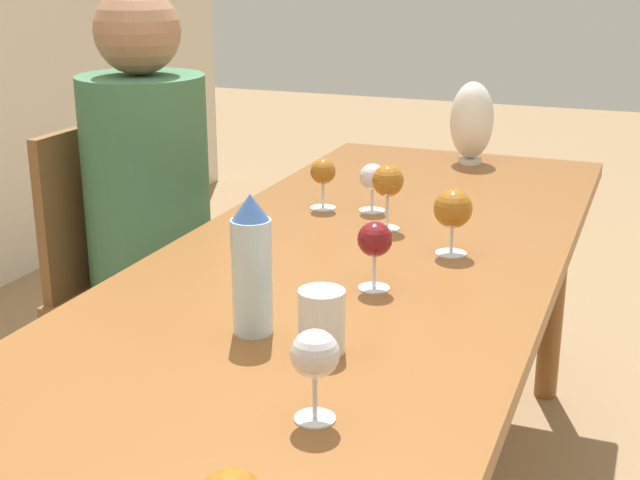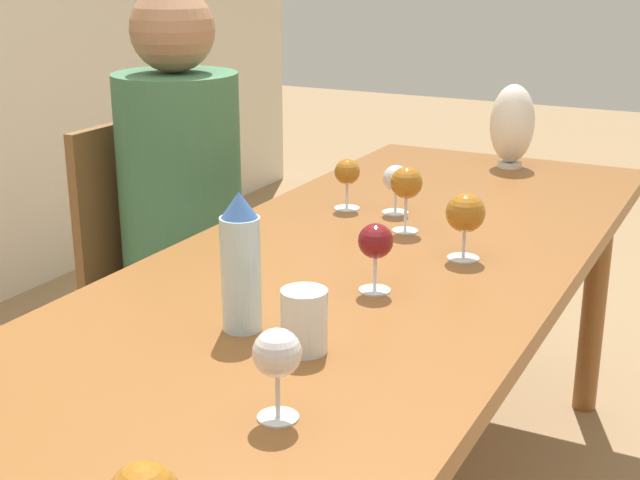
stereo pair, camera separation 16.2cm
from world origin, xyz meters
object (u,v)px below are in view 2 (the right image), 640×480
Objects in this scene: wine_glass_5 at (407,184)px; wine_glass_7 at (347,174)px; vase at (512,124)px; person_far at (185,206)px; wine_glass_1 at (277,355)px; chair_far at (164,270)px; water_bottle at (241,264)px; wine_glass_4 at (465,214)px; wine_glass_3 at (396,180)px; water_tumbler at (304,321)px; wine_glass_2 at (376,243)px.

wine_glass_5 reaches higher than wine_glass_7.
person_far is (-0.61, 0.73, -0.19)m from vase.
chair_far is at bearing 43.77° from wine_glass_1.
water_bottle is 1.36m from vase.
wine_glass_1 is at bearing -175.25° from vase.
water_bottle reaches higher than wine_glass_4.
water_bottle reaches higher than wine_glass_3.
wine_glass_3 is 0.12m from wine_glass_7.
wine_glass_1 is at bearing -159.51° from wine_glass_7.
wine_glass_4 is at bearing -124.38° from wine_glass_5.
wine_glass_4 is 0.93× the size of wine_glass_5.
water_tumbler is at bearing -134.57° from person_far.
vase reaches higher than wine_glass_1.
water_bottle is at bearing -135.39° from chair_far.
water_bottle is at bearing -138.77° from person_far.
wine_glass_1 is 0.94× the size of wine_glass_4.
wine_glass_7 is at bearing -91.02° from chair_far.
wine_glass_7 is 0.67m from chair_far.
wine_glass_5 is at bearing 177.40° from vase.
person_far reaches higher than vase.
wine_glass_2 is at bearing -119.42° from chair_far.
chair_far is at bearing 90.88° from wine_glass_3.
wine_glass_3 is at bearing 31.69° from wine_glass_5.
person_far is at bearing 58.07° from wine_glass_2.
person_far is (0.24, 0.87, -0.16)m from wine_glass_4.
wine_glass_3 is 0.79× the size of wine_glass_5.
person_far is at bearing 88.81° from wine_glass_7.
vase is 0.96m from person_far.
vase is 0.61m from wine_glass_3.
wine_glass_3 is 0.78m from chair_far.
wine_glass_7 is (0.77, 0.29, 0.04)m from water_tumbler.
water_tumbler is 0.22m from wine_glass_1.
person_far is at bearing 130.00° from vase.
wine_glass_3 is at bearing -89.12° from chair_far.
wine_glass_3 is 0.85× the size of wine_glass_4.
wine_glass_7 is at bearing 30.98° from wine_glass_2.
wine_glass_5 is (0.63, -0.04, -0.01)m from water_bottle.
water_tumbler is 0.42× the size of vase.
wine_glass_5 is 1.20× the size of wine_glass_7.
vase is at bearing 2.89° from wine_glass_2.
water_bottle reaches higher than wine_glass_2.
wine_glass_1 is at bearing -139.08° from water_bottle.
wine_glass_7 is (0.23, 0.37, -0.01)m from wine_glass_4.
wine_glass_7 reaches higher than wine_glass_3.
water_tumbler is at bearing 18.76° from wine_glass_1.
wine_glass_7 reaches higher than water_tumbler.
water_bottle is 0.98× the size of vase.
water_tumbler is 1.39m from vase.
wine_glass_2 is 0.94× the size of wine_glass_4.
person_far is at bearing 41.16° from wine_glass_1.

